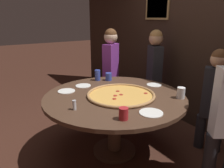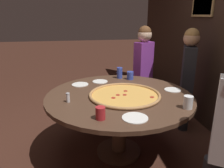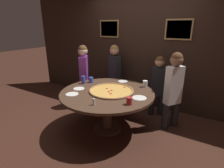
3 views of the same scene
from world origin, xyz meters
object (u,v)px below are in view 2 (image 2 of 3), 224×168
white_plate_far_back (80,84)px  diner_centre_back (143,66)px  giant_pizza (125,95)px  diner_far_left (188,74)px  drink_cup_near_left (100,113)px  white_plate_right_side (173,90)px  dining_table (119,105)px  drink_cup_far_right (188,102)px  drink_cup_far_left (120,73)px  white_plate_beside_cup (135,118)px  drink_cup_beside_pizza (130,76)px  white_plate_left_side (100,82)px  condiment_shaker (68,98)px

white_plate_far_back → diner_centre_back: 1.17m
giant_pizza → diner_far_left: 1.15m
drink_cup_near_left → white_plate_right_side: drink_cup_near_left is taller
dining_table → drink_cup_far_right: bearing=49.5°
giant_pizza → drink_cup_far_left: bearing=172.7°
white_plate_beside_cup → diner_centre_back: 1.70m
drink_cup_beside_pizza → diner_centre_back: bearing=144.0°
drink_cup_far_right → diner_centre_back: 1.48m
dining_table → white_plate_left_side: (-0.51, -0.15, 0.13)m
drink_cup_beside_pizza → drink_cup_far_right: drink_cup_far_right is taller
giant_pizza → drink_cup_beside_pizza: 0.65m
drink_cup_far_left → drink_cup_beside_pizza: 0.16m
white_plate_left_side → dining_table: bearing=16.5°
white_plate_right_side → drink_cup_near_left: bearing=-57.6°
drink_cup_far_right → white_plate_right_side: drink_cup_far_right is taller
white_plate_beside_cup → white_plate_far_back: 1.10m
drink_cup_near_left → drink_cup_far_left: (-1.19, 0.41, 0.02)m
white_plate_left_side → drink_cup_near_left: bearing=-6.8°
white_plate_right_side → white_plate_far_back: size_ratio=0.92×
giant_pizza → drink_cup_beside_pizza: drink_cup_beside_pizza is taller
dining_table → condiment_shaker: (0.13, -0.55, 0.18)m
drink_cup_beside_pizza → condiment_shaker: bearing=-50.4°
drink_cup_beside_pizza → diner_centre_back: 0.56m
giant_pizza → drink_cup_near_left: 0.59m
white_plate_beside_cup → diner_far_left: (-1.07, 1.05, 0.06)m
giant_pizza → drink_cup_near_left: bearing=-33.2°
drink_cup_far_right → white_plate_far_back: size_ratio=0.59×
giant_pizza → condiment_shaker: (0.07, -0.60, 0.04)m
drink_cup_near_left → white_plate_right_side: bearing=122.4°
white_plate_right_side → diner_far_left: 0.62m
giant_pizza → diner_centre_back: bearing=152.7°
drink_cup_beside_pizza → white_plate_left_side: drink_cup_beside_pizza is taller
drink_cup_far_right → white_plate_beside_cup: (0.11, -0.54, -0.06)m
white_plate_beside_cup → diner_centre_back: size_ratio=0.16×
giant_pizza → white_plate_right_side: bearing=98.5°
drink_cup_far_right → diner_centre_back: bearing=178.4°
drink_cup_near_left → drink_cup_beside_pizza: bearing=153.8°
drink_cup_far_left → drink_cup_beside_pizza: (0.08, 0.13, -0.02)m
dining_table → drink_cup_far_left: (-0.64, 0.14, 0.20)m
white_plate_beside_cup → diner_centre_back: diner_centre_back is taller
dining_table → white_plate_far_back: (-0.43, -0.41, 0.13)m
dining_table → drink_cup_far_left: drink_cup_far_left is taller
white_plate_beside_cup → white_plate_right_side: (-0.62, 0.63, 0.00)m
giant_pizza → white_plate_right_side: giant_pizza is taller
giant_pizza → white_plate_right_side: size_ratio=4.06×
drink_cup_far_left → white_plate_right_side: size_ratio=0.79×
drink_cup_far_left → white_plate_left_side: 0.32m
drink_cup_near_left → white_plate_far_back: 0.99m
drink_cup_beside_pizza → diner_far_left: 0.80m
drink_cup_beside_pizza → diner_centre_back: (-0.45, 0.33, 0.01)m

